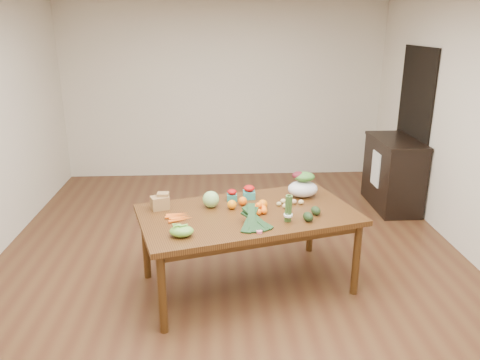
{
  "coord_description": "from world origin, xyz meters",
  "views": [
    {
      "loc": [
        -0.16,
        -4.38,
        2.38
      ],
      "look_at": [
        0.09,
        0.0,
        0.9
      ],
      "focal_mm": 35.0,
      "sensor_mm": 36.0,
      "label": 1
    }
  ],
  "objects": [
    {
      "name": "mandarin_cluster",
      "position": [
        0.23,
        -0.46,
        0.8
      ],
      "size": [
        0.22,
        0.22,
        0.09
      ],
      "primitive_type": null,
      "rotation": [
        0.0,
        0.0,
        0.27
      ],
      "color": "#EC540E",
      "rests_on": "dining_table"
    },
    {
      "name": "potato_e",
      "position": [
        0.65,
        -0.31,
        0.77
      ],
      "size": [
        0.05,
        0.05,
        0.05
      ],
      "primitive_type": "ellipsoid",
      "color": "#D5B57B",
      "rests_on": "dining_table"
    },
    {
      "name": "salad_bag",
      "position": [
        0.7,
        -0.1,
        0.86
      ],
      "size": [
        0.34,
        0.29,
        0.23
      ],
      "primitive_type": null,
      "rotation": [
        0.0,
        0.0,
        0.27
      ],
      "color": "silver",
      "rests_on": "dining_table"
    },
    {
      "name": "potato_c",
      "position": [
        0.58,
        -0.29,
        0.77
      ],
      "size": [
        0.06,
        0.05,
        0.05
      ],
      "primitive_type": "ellipsoid",
      "color": "tan",
      "rests_on": "dining_table"
    },
    {
      "name": "dish_towel",
      "position": [
        1.96,
        1.4,
        0.55
      ],
      "size": [
        0.02,
        0.28,
        0.45
      ],
      "primitive_type": "cube",
      "color": "white",
      "rests_on": "cabinet"
    },
    {
      "name": "cabbage",
      "position": [
        -0.2,
        -0.33,
        0.83
      ],
      "size": [
        0.15,
        0.15,
        0.15
      ],
      "primitive_type": "sphere",
      "color": "#94CE77",
      "rests_on": "dining_table"
    },
    {
      "name": "orange_a",
      "position": [
        -0.01,
        -0.38,
        0.79
      ],
      "size": [
        0.09,
        0.09,
        0.09
      ],
      "primitive_type": "sphere",
      "color": "orange",
      "rests_on": "dining_table"
    },
    {
      "name": "avocado_a",
      "position": [
        0.64,
        -0.7,
        0.79
      ],
      "size": [
        0.11,
        0.14,
        0.08
      ],
      "primitive_type": "ellipsoid",
      "rotation": [
        0.0,
        0.0,
        0.3
      ],
      "color": "black",
      "rests_on": "dining_table"
    },
    {
      "name": "floor",
      "position": [
        0.0,
        0.0,
        0.0
      ],
      "size": [
        6.0,
        6.0,
        0.0
      ],
      "primitive_type": "plane",
      "color": "#52341C",
      "rests_on": "ground"
    },
    {
      "name": "paper_bag",
      "position": [
        -0.67,
        -0.35,
        0.82
      ],
      "size": [
        0.25,
        0.22,
        0.15
      ],
      "primitive_type": null,
      "rotation": [
        0.0,
        0.0,
        0.27
      ],
      "color": "olive",
      "rests_on": "dining_table"
    },
    {
      "name": "orange_b",
      "position": [
        0.09,
        -0.29,
        0.79
      ],
      "size": [
        0.08,
        0.08,
        0.08
      ],
      "primitive_type": "sphere",
      "color": "orange",
      "rests_on": "dining_table"
    },
    {
      "name": "snap_pea_bag",
      "position": [
        -0.44,
        -0.94,
        0.79
      ],
      "size": [
        0.2,
        0.15,
        0.09
      ],
      "primitive_type": "ellipsoid",
      "color": "#69A437",
      "rests_on": "dining_table"
    },
    {
      "name": "asparagus_bundle",
      "position": [
        0.46,
        -0.71,
        0.88
      ],
      "size": [
        0.11,
        0.13,
        0.26
      ],
      "primitive_type": null,
      "rotation": [
        0.15,
        0.0,
        0.27
      ],
      "color": "#507535",
      "rests_on": "dining_table"
    },
    {
      "name": "carrots",
      "position": [
        -0.48,
        -0.57,
        0.76
      ],
      "size": [
        0.26,
        0.24,
        0.03
      ],
      "primitive_type": null,
      "rotation": [
        0.0,
        0.0,
        0.27
      ],
      "color": "orange",
      "rests_on": "dining_table"
    },
    {
      "name": "orange_c",
      "position": [
        0.27,
        -0.4,
        0.79
      ],
      "size": [
        0.09,
        0.09,
        0.09
      ],
      "primitive_type": "sphere",
      "color": "#EA5C0E",
      "rests_on": "dining_table"
    },
    {
      "name": "potato_b",
      "position": [
        0.48,
        -0.4,
        0.77
      ],
      "size": [
        0.06,
        0.05,
        0.05
      ],
      "primitive_type": "ellipsoid",
      "color": "#CEBD76",
      "rests_on": "dining_table"
    },
    {
      "name": "avocado_b",
      "position": [
        0.73,
        -0.56,
        0.79
      ],
      "size": [
        0.11,
        0.13,
        0.08
      ],
      "primitive_type": "ellipsoid",
      "rotation": [
        0.0,
        0.0,
        0.3
      ],
      "color": "black",
      "rests_on": "dining_table"
    },
    {
      "name": "doorway_dark",
      "position": [
        2.48,
        1.6,
        1.05
      ],
      "size": [
        0.02,
        1.0,
        2.1
      ],
      "primitive_type": "cube",
      "color": "black",
      "rests_on": "floor"
    },
    {
      "name": "dining_table",
      "position": [
        0.13,
        -0.47,
        0.38
      ],
      "size": [
        2.14,
        1.55,
        0.75
      ],
      "primitive_type": "cube",
      "rotation": [
        0.0,
        0.0,
        0.27
      ],
      "color": "#503012",
      "rests_on": "floor"
    },
    {
      "name": "potato_d",
      "position": [
        0.48,
        -0.27,
        0.77
      ],
      "size": [
        0.05,
        0.05,
        0.05
      ],
      "primitive_type": "ellipsoid",
      "color": "#DDD17F",
      "rests_on": "dining_table"
    },
    {
      "name": "potato_a",
      "position": [
        0.43,
        -0.33,
        0.77
      ],
      "size": [
        0.05,
        0.04,
        0.04
      ],
      "primitive_type": "ellipsoid",
      "color": "tan",
      "rests_on": "dining_table"
    },
    {
      "name": "kale_bunch",
      "position": [
        0.17,
        -0.82,
        0.83
      ],
      "size": [
        0.42,
        0.47,
        0.16
      ],
      "primitive_type": null,
      "rotation": [
        0.0,
        0.0,
        0.27
      ],
      "color": "black",
      "rests_on": "dining_table"
    },
    {
      "name": "strawberry_basket_b",
      "position": [
        0.17,
        -0.11,
        0.8
      ],
      "size": [
        0.14,
        0.14,
        0.1
      ],
      "primitive_type": null,
      "rotation": [
        0.0,
        0.0,
        0.27
      ],
      "color": "red",
      "rests_on": "dining_table"
    },
    {
      "name": "cabinet",
      "position": [
        2.22,
        1.44,
        0.47
      ],
      "size": [
        0.52,
        1.02,
        0.94
      ],
      "primitive_type": "cube",
      "color": "black",
      "rests_on": "floor"
    },
    {
      "name": "strawberry_basket_a",
      "position": [
        0.0,
        -0.16,
        0.79
      ],
      "size": [
        0.12,
        0.12,
        0.09
      ],
      "primitive_type": null,
      "rotation": [
        0.0,
        0.0,
        0.27
      ],
      "color": "#B30C0B",
      "rests_on": "dining_table"
    },
    {
      "name": "room_walls",
      "position": [
        0.0,
        0.0,
        1.35
      ],
      "size": [
        5.02,
        6.02,
        2.7
      ],
      "color": "beige",
      "rests_on": "floor"
    }
  ]
}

